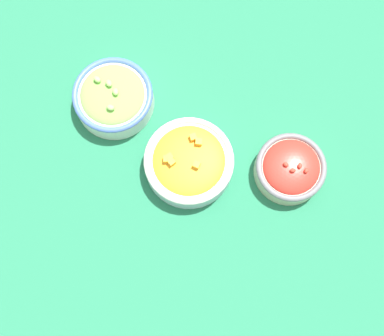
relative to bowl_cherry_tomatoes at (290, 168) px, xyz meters
name	(u,v)px	position (x,y,z in m)	size (l,w,h in m)	color
ground_plane	(192,172)	(-0.19, -0.06, -0.03)	(3.00, 3.00, 0.00)	#23704C
bowl_cherry_tomatoes	(290,168)	(0.00, 0.00, 0.00)	(0.14, 0.14, 0.07)	beige
bowl_lettuce	(113,97)	(-0.38, 0.04, 0.00)	(0.16, 0.16, 0.07)	silver
bowl_squash	(189,162)	(-0.20, -0.05, 0.00)	(0.18, 0.18, 0.07)	#B2C1CC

